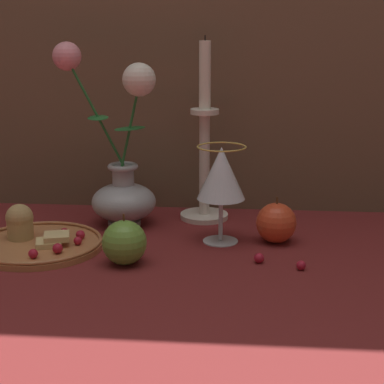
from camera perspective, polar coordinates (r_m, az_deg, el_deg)
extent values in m
plane|color=maroon|center=(1.17, -2.70, -4.71)|extent=(2.40, 2.40, 0.00)
cylinder|color=#A3A3A8|center=(1.29, -6.03, -2.70)|extent=(0.07, 0.07, 0.01)
ellipsoid|color=#A3A3A8|center=(1.28, -6.08, -0.88)|extent=(0.13, 0.13, 0.07)
cylinder|color=#A3A3A8|center=(1.27, -6.14, 1.25)|extent=(0.04, 0.04, 0.05)
torus|color=#A3A3A8|center=(1.26, -6.17, 2.26)|extent=(0.06, 0.06, 0.01)
cylinder|color=#23662D|center=(1.26, -8.60, 7.02)|extent=(0.11, 0.01, 0.21)
ellipsoid|color=#23662D|center=(1.26, -8.35, 6.55)|extent=(0.05, 0.07, 0.00)
sphere|color=pink|center=(1.27, -11.06, 11.76)|extent=(0.06, 0.06, 0.06)
cylinder|color=#23662D|center=(1.24, -5.47, 6.03)|extent=(0.04, 0.02, 0.17)
ellipsoid|color=#23662D|center=(1.24, -5.54, 5.64)|extent=(0.08, 0.08, 0.00)
sphere|color=silver|center=(1.22, -4.73, 9.93)|extent=(0.06, 0.06, 0.06)
cylinder|color=#B77042|center=(1.19, -13.49, -4.65)|extent=(0.23, 0.23, 0.01)
torus|color=#B77042|center=(1.18, -13.51, -4.29)|extent=(0.23, 0.23, 0.01)
cylinder|color=tan|center=(1.21, -15.03, -3.10)|extent=(0.05, 0.05, 0.04)
sphere|color=tan|center=(1.21, -15.09, -2.21)|extent=(0.05, 0.05, 0.05)
cube|color=#DBBC7A|center=(1.17, -12.61, -4.43)|extent=(0.05, 0.05, 0.01)
cube|color=#DBBC7A|center=(1.16, -11.94, -3.90)|extent=(0.05, 0.05, 0.01)
sphere|color=#AD192D|center=(1.11, -13.94, -5.34)|extent=(0.02, 0.02, 0.02)
sphere|color=#AD192D|center=(1.12, -11.86, -4.93)|extent=(0.02, 0.02, 0.02)
sphere|color=#AD192D|center=(1.16, -10.12, -4.29)|extent=(0.02, 0.02, 0.02)
sphere|color=#AD192D|center=(1.19, -9.89, -3.77)|extent=(0.02, 0.02, 0.02)
sphere|color=#AD192D|center=(1.21, -11.29, -3.49)|extent=(0.01, 0.01, 0.01)
cylinder|color=silver|center=(1.19, 2.54, -4.33)|extent=(0.07, 0.07, 0.00)
cylinder|color=silver|center=(1.18, 2.57, -2.42)|extent=(0.01, 0.01, 0.08)
cone|color=silver|center=(1.15, 2.62, 1.71)|extent=(0.09, 0.09, 0.10)
cone|color=gold|center=(1.16, 2.61, 1.02)|extent=(0.08, 0.08, 0.07)
torus|color=gold|center=(1.14, 2.64, 4.03)|extent=(0.09, 0.09, 0.00)
cylinder|color=silver|center=(1.33, 1.09, -2.12)|extent=(0.10, 0.10, 0.01)
cylinder|color=silver|center=(1.30, 1.11, 2.44)|extent=(0.02, 0.02, 0.21)
cylinder|color=silver|center=(1.28, 1.14, 7.18)|extent=(0.06, 0.06, 0.01)
cylinder|color=silver|center=(1.27, 1.15, 10.34)|extent=(0.02, 0.02, 0.13)
cylinder|color=black|center=(1.27, 1.17, 13.54)|extent=(0.00, 0.00, 0.01)
sphere|color=#D14223|center=(1.18, 7.50, -2.74)|extent=(0.07, 0.07, 0.07)
cylinder|color=#4C3319|center=(1.17, 7.57, -0.73)|extent=(0.00, 0.00, 0.01)
sphere|color=#669938|center=(1.08, -6.03, -4.49)|extent=(0.08, 0.08, 0.08)
cylinder|color=#4C3319|center=(1.06, -6.10, -2.27)|extent=(0.00, 0.00, 0.01)
sphere|color=#AD192D|center=(1.07, 9.67, -6.44)|extent=(0.02, 0.02, 0.02)
sphere|color=#AD192D|center=(1.09, 5.98, -5.86)|extent=(0.02, 0.02, 0.02)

